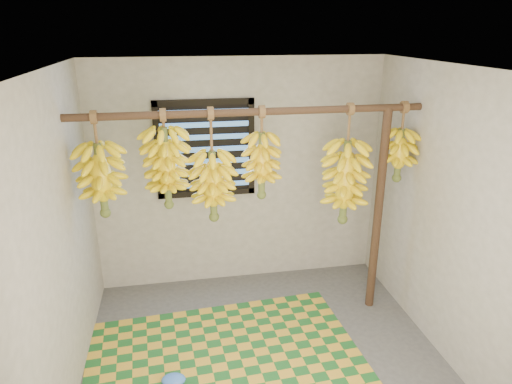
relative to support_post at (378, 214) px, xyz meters
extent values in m
cube|color=#464646|center=(-1.20, -0.70, -1.00)|extent=(3.00, 3.00, 0.01)
cube|color=silver|center=(-1.20, -0.70, 1.40)|extent=(3.00, 3.00, 0.01)
cube|color=gray|center=(-1.20, 0.80, 0.20)|extent=(3.00, 0.01, 2.40)
cube|color=gray|center=(-2.71, -0.70, 0.20)|extent=(0.01, 3.00, 2.40)
cube|color=gray|center=(0.30, -0.70, 0.20)|extent=(0.01, 3.00, 2.40)
cube|color=black|center=(-1.55, 0.78, 0.50)|extent=(1.00, 0.04, 1.00)
cylinder|color=#452D1B|center=(-1.20, 0.00, 1.00)|extent=(3.00, 0.06, 0.06)
cylinder|color=#452D1B|center=(0.00, 0.00, 0.00)|extent=(0.08, 0.08, 2.00)
cube|color=#1A5A22|center=(-1.53, -0.70, -0.99)|extent=(2.42, 1.99, 0.01)
ellipsoid|color=blue|center=(-1.97, -0.77, -0.95)|extent=(0.21, 0.16, 0.08)
cylinder|color=brown|center=(-2.46, 0.00, 0.90)|extent=(0.02, 0.02, 0.27)
cylinder|color=#4C5923|center=(-2.46, 0.00, 0.50)|extent=(0.06, 0.06, 0.58)
cylinder|color=brown|center=(-1.93, 0.00, 0.95)|extent=(0.02, 0.02, 0.16)
cylinder|color=#4C5923|center=(-1.93, 0.00, 0.58)|extent=(0.06, 0.06, 0.65)
cylinder|color=brown|center=(-1.55, 0.00, 0.84)|extent=(0.02, 0.02, 0.38)
cylinder|color=#4C5923|center=(-1.55, 0.00, 0.40)|extent=(0.06, 0.06, 0.58)
cylinder|color=brown|center=(-1.12, 0.00, 0.91)|extent=(0.02, 0.02, 0.24)
cylinder|color=#4C5923|center=(-1.12, 0.00, 0.56)|extent=(0.06, 0.06, 0.54)
cylinder|color=brown|center=(-0.35, 0.00, 0.86)|extent=(0.02, 0.02, 0.34)
cylinder|color=#4C5923|center=(-0.35, 0.00, 0.36)|extent=(0.07, 0.07, 0.73)
cylinder|color=brown|center=(0.15, 0.00, 0.90)|extent=(0.02, 0.02, 0.26)
cylinder|color=#4C5923|center=(0.15, 0.00, 0.59)|extent=(0.06, 0.06, 0.44)
camera|label=1|loc=(-1.85, -3.70, 1.66)|focal=32.00mm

